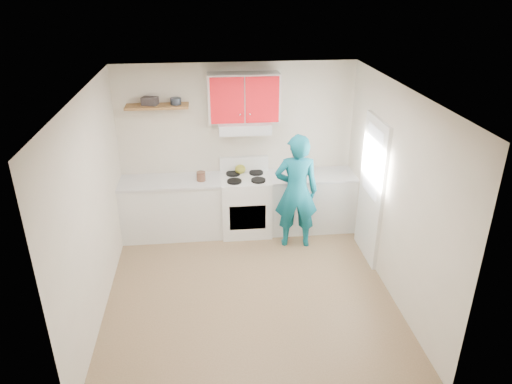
{
  "coord_description": "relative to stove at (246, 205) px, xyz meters",
  "views": [
    {
      "loc": [
        -0.46,
        -5.05,
        3.76
      ],
      "look_at": [
        0.15,
        0.55,
        1.15
      ],
      "focal_mm": 33.23,
      "sensor_mm": 36.0,
      "label": 1
    }
  ],
  "objects": [
    {
      "name": "kettle",
      "position": [
        -0.07,
        0.18,
        0.53
      ],
      "size": [
        0.19,
        0.19,
        0.14
      ],
      "primitive_type": "ellipsoid",
      "rotation": [
        0.0,
        0.0,
        -0.14
      ],
      "color": "olive",
      "rests_on": "stove"
    },
    {
      "name": "counter_right",
      "position": [
        1.04,
        0.02,
        -0.01
      ],
      "size": [
        1.32,
        0.6,
        0.9
      ],
      "primitive_type": "cube",
      "color": "silver",
      "rests_on": "floor"
    },
    {
      "name": "shelf",
      "position": [
        -1.25,
        0.18,
        1.56
      ],
      "size": [
        0.9,
        0.3,
        0.04
      ],
      "primitive_type": "cube",
      "color": "brown",
      "rests_on": "back_wall"
    },
    {
      "name": "ceiling",
      "position": [
        -0.1,
        -1.57,
        2.14
      ],
      "size": [
        3.6,
        3.8,
        0.04
      ],
      "primitive_type": "cube",
      "color": "white",
      "rests_on": "floor"
    },
    {
      "name": "tin",
      "position": [
        -0.98,
        0.19,
        1.62
      ],
      "size": [
        0.19,
        0.19,
        0.09
      ],
      "primitive_type": "cylinder",
      "rotation": [
        0.0,
        0.0,
        0.27
      ],
      "color": "#333D4C",
      "rests_on": "shelf"
    },
    {
      "name": "range_hood",
      "position": [
        0.0,
        0.1,
        1.24
      ],
      "size": [
        0.76,
        0.44,
        0.15
      ],
      "primitive_type": "cube",
      "color": "silver",
      "rests_on": "back_wall"
    },
    {
      "name": "person",
      "position": [
        0.7,
        -0.48,
        0.41
      ],
      "size": [
        0.68,
        0.48,
        1.75
      ],
      "primitive_type": "imported",
      "rotation": [
        0.0,
        0.0,
        3.04
      ],
      "color": "#0C5F72",
      "rests_on": "floor"
    },
    {
      "name": "right_wall",
      "position": [
        1.7,
        -1.57,
        0.84
      ],
      "size": [
        0.04,
        3.8,
        2.6
      ],
      "primitive_type": "cube",
      "color": "beige",
      "rests_on": "floor"
    },
    {
      "name": "front_wall",
      "position": [
        -0.1,
        -3.47,
        0.84
      ],
      "size": [
        3.6,
        0.04,
        2.6
      ],
      "primitive_type": "cube",
      "color": "beige",
      "rests_on": "floor"
    },
    {
      "name": "counter_left",
      "position": [
        -1.14,
        0.02,
        -0.01
      ],
      "size": [
        1.52,
        0.6,
        0.9
      ],
      "primitive_type": "cube",
      "color": "silver",
      "rests_on": "floor"
    },
    {
      "name": "upper_cabinets",
      "position": [
        0.0,
        0.16,
        1.66
      ],
      "size": [
        1.02,
        0.33,
        0.7
      ],
      "primitive_type": "cube",
      "color": "red",
      "rests_on": "back_wall"
    },
    {
      "name": "books",
      "position": [
        -1.35,
        0.2,
        1.63
      ],
      "size": [
        0.25,
        0.21,
        0.11
      ],
      "primitive_type": "cube",
      "rotation": [
        0.0,
        0.0,
        -0.3
      ],
      "color": "#373032",
      "rests_on": "shelf"
    },
    {
      "name": "crock",
      "position": [
        -0.67,
        -0.04,
        0.52
      ],
      "size": [
        0.16,
        0.16,
        0.16
      ],
      "primitive_type": "cylinder",
      "rotation": [
        0.0,
        0.0,
        -0.21
      ],
      "color": "#4C2E21",
      "rests_on": "counter_left"
    },
    {
      "name": "door",
      "position": [
        1.68,
        -0.88,
        0.56
      ],
      "size": [
        0.05,
        0.85,
        2.05
      ],
      "primitive_type": "cube",
      "color": "white",
      "rests_on": "floor"
    },
    {
      "name": "left_wall",
      "position": [
        -1.9,
        -1.57,
        0.84
      ],
      "size": [
        0.04,
        3.8,
        2.6
      ],
      "primitive_type": "cube",
      "color": "beige",
      "rests_on": "floor"
    },
    {
      "name": "stove",
      "position": [
        0.0,
        0.0,
        0.0
      ],
      "size": [
        0.76,
        0.65,
        0.92
      ],
      "primitive_type": "cube",
      "color": "white",
      "rests_on": "floor"
    },
    {
      "name": "silicone_mat",
      "position": [
        1.32,
        -0.05,
        0.44
      ],
      "size": [
        0.3,
        0.26,
        0.01
      ],
      "primitive_type": "cube",
      "rotation": [
        0.0,
        0.0,
        -0.1
      ],
      "color": "red",
      "rests_on": "counter_right"
    },
    {
      "name": "back_wall",
      "position": [
        -0.1,
        0.32,
        0.84
      ],
      "size": [
        3.6,
        0.04,
        2.6
      ],
      "primitive_type": "cube",
      "color": "beige",
      "rests_on": "floor"
    },
    {
      "name": "door_glass",
      "position": [
        1.65,
        -0.88,
        0.99
      ],
      "size": [
        0.01,
        0.55,
        0.95
      ],
      "primitive_type": "cube",
      "color": "white",
      "rests_on": "door"
    },
    {
      "name": "floor",
      "position": [
        -0.1,
        -1.57,
        -0.46
      ],
      "size": [
        3.8,
        3.8,
        0.0
      ],
      "primitive_type": "plane",
      "color": "brown",
      "rests_on": "ground"
    },
    {
      "name": "cutting_board",
      "position": [
        0.69,
        -0.08,
        0.45
      ],
      "size": [
        0.35,
        0.26,
        0.02
      ],
      "primitive_type": "cube",
      "rotation": [
        0.0,
        0.0,
        0.06
      ],
      "color": "olive",
      "rests_on": "counter_right"
    }
  ]
}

